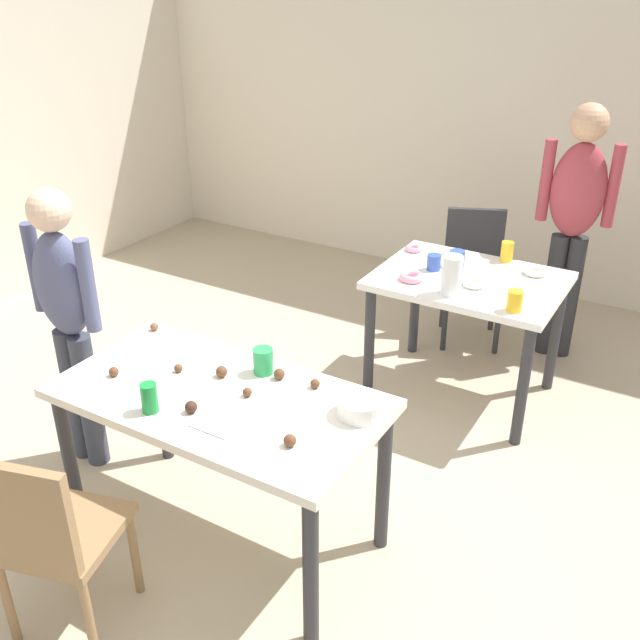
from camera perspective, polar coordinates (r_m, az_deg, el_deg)
name	(u,v)px	position (r m, az deg, el deg)	size (l,w,h in m)	color
ground_plane	(284,515)	(3.48, -2.92, -15.27)	(6.40, 6.40, 0.00)	tan
wall_back	(520,117)	(5.62, 15.63, 15.33)	(6.40, 0.10, 2.60)	beige
dining_table_near	(220,414)	(3.01, -7.99, -7.44)	(1.36, 0.71, 0.75)	silver
dining_table_far	(468,296)	(4.11, 11.68, 1.91)	(1.01, 0.77, 0.75)	white
chair_near_table	(49,533)	(2.84, -20.77, -15.56)	(0.49, 0.49, 0.87)	olive
chair_far_table	(473,268)	(4.87, 12.09, 4.09)	(0.53, 0.53, 0.87)	#2D2D33
person_girl_near	(67,309)	(3.57, -19.53, 0.82)	(0.45, 0.22, 1.44)	#383D4C
person_adult_far	(575,211)	(4.62, 19.61, 8.17)	(0.46, 0.26, 1.61)	#28282D
mixing_bowl	(360,407)	(2.79, 3.22, -6.91)	(0.18, 0.18, 0.07)	white
soda_can	(149,398)	(2.87, -13.43, -6.05)	(0.07, 0.07, 0.12)	#198438
fork_near	(207,431)	(2.74, -8.98, -8.75)	(0.17, 0.02, 0.01)	silver
cup_near_0	(263,361)	(3.05, -4.55, -3.27)	(0.09, 0.09, 0.11)	green
cake_ball_0	(222,372)	(3.06, -7.85, -4.09)	(0.05, 0.05, 0.05)	brown
cake_ball_1	(280,374)	(3.02, -3.21, -4.31)	(0.05, 0.05, 0.05)	brown
cake_ball_2	(154,327)	(3.49, -13.06, -0.52)	(0.04, 0.04, 0.04)	brown
cake_ball_3	(290,441)	(2.63, -2.41, -9.57)	(0.05, 0.05, 0.05)	brown
cake_ball_4	(315,384)	(2.95, -0.40, -5.09)	(0.04, 0.04, 0.04)	brown
cake_ball_5	(178,368)	(3.12, -11.21, -3.79)	(0.04, 0.04, 0.04)	brown
cake_ball_6	(114,372)	(3.16, -16.10, -3.98)	(0.04, 0.04, 0.04)	brown
cake_ball_7	(191,407)	(2.85, -10.23, -6.83)	(0.05, 0.05, 0.05)	#3D2319
cake_ball_8	(247,392)	(2.92, -5.81, -5.74)	(0.04, 0.04, 0.04)	brown
pitcher_far	(452,275)	(3.80, 10.43, 3.52)	(0.11, 0.11, 0.21)	white
cup_far_0	(434,262)	(4.11, 9.05, 4.56)	(0.08, 0.08, 0.09)	#3351B2
cup_far_1	(515,301)	(3.70, 15.25, 1.47)	(0.08, 0.08, 0.11)	yellow
cup_far_2	(507,252)	(4.32, 14.66, 5.29)	(0.07, 0.07, 0.12)	yellow
cup_far_3	(457,259)	(4.18, 10.85, 4.83)	(0.09, 0.09, 0.09)	#3351B2
donut_far_0	(535,271)	(4.19, 16.77, 3.73)	(0.13, 0.13, 0.04)	white
donut_far_1	(474,283)	(3.95, 12.17, 2.90)	(0.13, 0.13, 0.04)	white
donut_far_2	(412,277)	(3.97, 7.30, 3.42)	(0.14, 0.14, 0.04)	pink
donut_far_3	(451,252)	(4.36, 10.42, 5.34)	(0.10, 0.10, 0.03)	white
donut_far_4	(414,248)	(4.38, 7.47, 5.67)	(0.11, 0.11, 0.03)	pink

